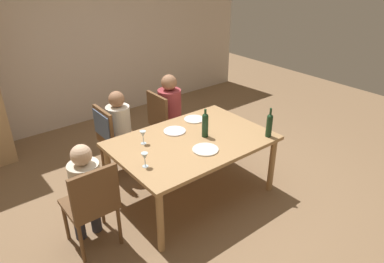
{
  "coord_description": "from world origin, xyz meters",
  "views": [
    {
      "loc": [
        -2.13,
        -2.66,
        2.55
      ],
      "look_at": [
        0.0,
        0.0,
        0.83
      ],
      "focal_mm": 33.03,
      "sensor_mm": 36.0,
      "label": 1
    }
  ],
  "objects_px": {
    "person_woman_host": "(171,109)",
    "dinner_plate_host": "(175,131)",
    "wine_bottle_dark_red": "(205,124)",
    "dinner_plate_guest_right": "(205,149)",
    "chair_left_end": "(92,202)",
    "chair_far_right": "(165,120)",
    "person_man_guest": "(121,126)",
    "chair_far_left": "(111,132)",
    "wine_glass_centre": "(143,135)",
    "dining_table": "(192,145)",
    "wine_bottle_tall_green": "(269,124)",
    "wine_glass_near_left": "(145,157)",
    "person_man_bearded": "(86,187)",
    "dinner_plate_guest_left": "(194,119)"
  },
  "relations": [
    {
      "from": "dining_table",
      "to": "person_man_guest",
      "type": "height_order",
      "value": "person_man_guest"
    },
    {
      "from": "wine_bottle_dark_red",
      "to": "chair_far_right",
      "type": "bearing_deg",
      "value": 82.3
    },
    {
      "from": "dinner_plate_host",
      "to": "dinner_plate_guest_right",
      "type": "relative_size",
      "value": 0.92
    },
    {
      "from": "dining_table",
      "to": "wine_glass_near_left",
      "type": "bearing_deg",
      "value": -168.05
    },
    {
      "from": "wine_glass_centre",
      "to": "dinner_plate_guest_left",
      "type": "height_order",
      "value": "wine_glass_centre"
    },
    {
      "from": "chair_far_left",
      "to": "person_woman_host",
      "type": "bearing_deg",
      "value": 90.0
    },
    {
      "from": "dining_table",
      "to": "wine_glass_near_left",
      "type": "relative_size",
      "value": 11.45
    },
    {
      "from": "dinner_plate_host",
      "to": "dinner_plate_guest_left",
      "type": "distance_m",
      "value": 0.39
    },
    {
      "from": "person_woman_host",
      "to": "dinner_plate_host",
      "type": "bearing_deg",
      "value": -32.88
    },
    {
      "from": "chair_far_right",
      "to": "wine_bottle_dark_red",
      "type": "relative_size",
      "value": 2.81
    },
    {
      "from": "dinner_plate_guest_left",
      "to": "person_man_guest",
      "type": "bearing_deg",
      "value": 140.73
    },
    {
      "from": "chair_far_left",
      "to": "wine_glass_near_left",
      "type": "height_order",
      "value": "chair_far_left"
    },
    {
      "from": "person_man_bearded",
      "to": "person_man_guest",
      "type": "relative_size",
      "value": 0.99
    },
    {
      "from": "wine_glass_centre",
      "to": "dining_table",
      "type": "bearing_deg",
      "value": -29.14
    },
    {
      "from": "dining_table",
      "to": "wine_bottle_dark_red",
      "type": "height_order",
      "value": "wine_bottle_dark_red"
    },
    {
      "from": "person_man_bearded",
      "to": "wine_glass_centre",
      "type": "height_order",
      "value": "person_man_bearded"
    },
    {
      "from": "chair_left_end",
      "to": "dinner_plate_guest_left",
      "type": "bearing_deg",
      "value": 16.77
    },
    {
      "from": "wine_bottle_tall_green",
      "to": "wine_glass_centre",
      "type": "relative_size",
      "value": 2.27
    },
    {
      "from": "person_woman_host",
      "to": "dining_table",
      "type": "bearing_deg",
      "value": -23.07
    },
    {
      "from": "chair_left_end",
      "to": "wine_glass_centre",
      "type": "relative_size",
      "value": 6.17
    },
    {
      "from": "chair_left_end",
      "to": "dinner_plate_guest_right",
      "type": "distance_m",
      "value": 1.23
    },
    {
      "from": "person_man_bearded",
      "to": "wine_glass_near_left",
      "type": "relative_size",
      "value": 7.27
    },
    {
      "from": "wine_bottle_tall_green",
      "to": "wine_bottle_dark_red",
      "type": "distance_m",
      "value": 0.71
    },
    {
      "from": "dinner_plate_guest_right",
      "to": "chair_left_end",
      "type": "bearing_deg",
      "value": 171.54
    },
    {
      "from": "wine_glass_near_left",
      "to": "dinner_plate_host",
      "type": "bearing_deg",
      "value": 32.81
    },
    {
      "from": "chair_left_end",
      "to": "person_woman_host",
      "type": "xyz_separation_m",
      "value": [
        1.64,
        1.05,
        0.13
      ]
    },
    {
      "from": "wine_bottle_tall_green",
      "to": "wine_bottle_dark_red",
      "type": "bearing_deg",
      "value": 141.5
    },
    {
      "from": "dining_table",
      "to": "wine_glass_centre",
      "type": "xyz_separation_m",
      "value": [
        -0.46,
        0.26,
        0.18
      ]
    },
    {
      "from": "person_man_bearded",
      "to": "dinner_plate_guest_left",
      "type": "bearing_deg",
      "value": 12.95
    },
    {
      "from": "chair_left_end",
      "to": "dinner_plate_guest_right",
      "type": "height_order",
      "value": "chair_left_end"
    },
    {
      "from": "wine_bottle_dark_red",
      "to": "dinner_plate_guest_right",
      "type": "relative_size",
      "value": 1.19
    },
    {
      "from": "wine_glass_centre",
      "to": "person_man_bearded",
      "type": "bearing_deg",
      "value": -163.32
    },
    {
      "from": "wine_bottle_dark_red",
      "to": "wine_glass_centre",
      "type": "height_order",
      "value": "wine_bottle_dark_red"
    },
    {
      "from": "person_man_bearded",
      "to": "dinner_plate_guest_right",
      "type": "xyz_separation_m",
      "value": [
        1.2,
        -0.29,
        0.1
      ]
    },
    {
      "from": "person_man_guest",
      "to": "chair_far_left",
      "type": "bearing_deg",
      "value": -90.0
    },
    {
      "from": "chair_far_left",
      "to": "wine_bottle_dark_red",
      "type": "distance_m",
      "value": 1.23
    },
    {
      "from": "wine_bottle_dark_red",
      "to": "person_woman_host",
      "type": "bearing_deg",
      "value": 75.99
    },
    {
      "from": "dining_table",
      "to": "wine_glass_centre",
      "type": "height_order",
      "value": "wine_glass_centre"
    },
    {
      "from": "person_woman_host",
      "to": "person_man_bearded",
      "type": "distance_m",
      "value": 1.89
    },
    {
      "from": "chair_left_end",
      "to": "wine_glass_near_left",
      "type": "bearing_deg",
      "value": -6.15
    },
    {
      "from": "chair_left_end",
      "to": "chair_far_right",
      "type": "bearing_deg",
      "value": 34.45
    },
    {
      "from": "chair_far_left",
      "to": "wine_bottle_dark_red",
      "type": "height_order",
      "value": "wine_bottle_dark_red"
    },
    {
      "from": "chair_far_right",
      "to": "dining_table",
      "type": "bearing_deg",
      "value": -17.14
    },
    {
      "from": "chair_far_right",
      "to": "person_man_guest",
      "type": "distance_m",
      "value": 0.66
    },
    {
      "from": "dinner_plate_host",
      "to": "person_woman_host",
      "type": "bearing_deg",
      "value": 57.12
    },
    {
      "from": "wine_bottle_dark_red",
      "to": "dinner_plate_guest_left",
      "type": "distance_m",
      "value": 0.48
    },
    {
      "from": "wine_bottle_dark_red",
      "to": "dinner_plate_guest_right",
      "type": "height_order",
      "value": "wine_bottle_dark_red"
    },
    {
      "from": "person_man_guest",
      "to": "wine_bottle_dark_red",
      "type": "distance_m",
      "value": 1.14
    },
    {
      "from": "dining_table",
      "to": "wine_glass_centre",
      "type": "relative_size",
      "value": 11.45
    },
    {
      "from": "person_man_guest",
      "to": "dinner_plate_host",
      "type": "distance_m",
      "value": 0.76
    }
  ]
}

